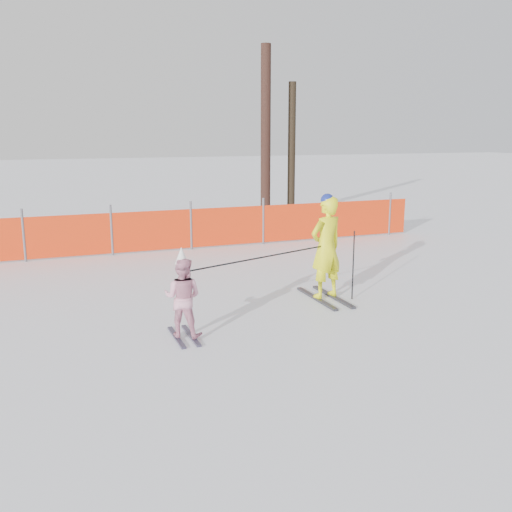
% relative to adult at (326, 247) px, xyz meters
% --- Properties ---
extents(ground, '(120.00, 120.00, 0.00)m').
position_rel_adult_xyz_m(ground, '(-1.51, -0.91, -0.96)').
color(ground, white).
rests_on(ground, ground).
extents(adult, '(0.76, 1.49, 1.92)m').
position_rel_adult_xyz_m(adult, '(0.00, 0.00, 0.00)').
color(adult, black).
rests_on(adult, ground).
extents(child, '(0.72, 0.93, 1.37)m').
position_rel_adult_xyz_m(child, '(-2.89, -1.04, -0.33)').
color(child, black).
rests_on(child, ground).
extents(ski_poles, '(3.24, 0.98, 1.26)m').
position_rel_adult_xyz_m(ski_poles, '(-0.86, -0.42, -0.08)').
color(ski_poles, black).
rests_on(ski_poles, ground).
extents(safety_fence, '(16.54, 0.06, 1.25)m').
position_rel_adult_xyz_m(safety_fence, '(-2.90, 5.22, -0.40)').
color(safety_fence, '#595960').
rests_on(safety_fence, ground).
extents(tree_trunks, '(1.66, 1.14, 5.82)m').
position_rel_adult_xyz_m(tree_trunks, '(3.08, 9.72, 1.76)').
color(tree_trunks, '#331D16').
rests_on(tree_trunks, ground).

